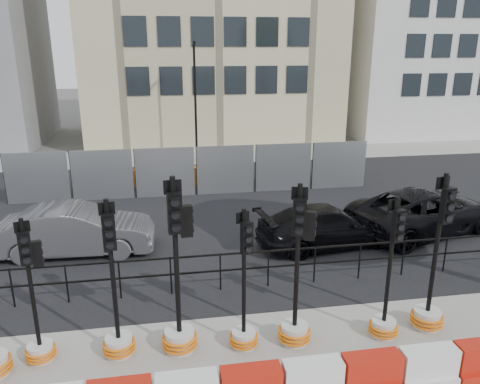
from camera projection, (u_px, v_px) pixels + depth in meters
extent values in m
plane|color=#51514C|center=(227.00, 317.00, 10.45)|extent=(120.00, 120.00, 0.00)
cube|color=black|center=(201.00, 211.00, 17.03)|extent=(40.00, 14.00, 0.03)
cube|color=gray|center=(186.00, 156.00, 25.50)|extent=(40.00, 4.00, 0.02)
cube|color=silver|center=(431.00, 11.00, 31.42)|extent=(12.00, 9.00, 16.00)
cylinder|color=black|center=(12.00, 289.00, 10.67)|extent=(0.04, 0.04, 1.00)
cylinder|color=black|center=(67.00, 284.00, 10.86)|extent=(0.04, 0.04, 1.00)
cylinder|color=black|center=(120.00, 280.00, 11.05)|extent=(0.04, 0.04, 1.00)
cylinder|color=black|center=(171.00, 276.00, 11.24)|extent=(0.04, 0.04, 1.00)
cylinder|color=black|center=(220.00, 272.00, 11.43)|extent=(0.04, 0.04, 1.00)
cylinder|color=black|center=(268.00, 269.00, 11.62)|extent=(0.04, 0.04, 1.00)
cylinder|color=black|center=(315.00, 265.00, 11.81)|extent=(0.04, 0.04, 1.00)
cylinder|color=black|center=(359.00, 262.00, 12.00)|extent=(0.04, 0.04, 1.00)
cylinder|color=black|center=(403.00, 258.00, 12.19)|extent=(0.04, 0.04, 1.00)
cylinder|color=black|center=(445.00, 255.00, 12.38)|extent=(0.04, 0.04, 1.00)
cube|color=black|center=(220.00, 255.00, 11.29)|extent=(18.00, 0.04, 0.04)
cube|color=black|center=(220.00, 271.00, 11.42)|extent=(18.00, 0.04, 0.04)
cube|color=gray|center=(37.00, 178.00, 17.67)|extent=(2.30, 0.05, 2.00)
cylinder|color=black|center=(5.00, 180.00, 17.49)|extent=(0.05, 0.05, 2.00)
cube|color=gray|center=(102.00, 175.00, 18.05)|extent=(2.30, 0.05, 2.00)
cylinder|color=black|center=(71.00, 177.00, 17.87)|extent=(0.05, 0.05, 2.00)
cube|color=gray|center=(165.00, 173.00, 18.43)|extent=(2.30, 0.05, 2.00)
cylinder|color=black|center=(135.00, 174.00, 18.25)|extent=(0.05, 0.05, 2.00)
cube|color=gray|center=(225.00, 170.00, 18.81)|extent=(2.30, 0.05, 2.00)
cylinder|color=black|center=(197.00, 171.00, 18.62)|extent=(0.05, 0.05, 2.00)
cube|color=gray|center=(283.00, 168.00, 19.18)|extent=(2.30, 0.05, 2.00)
cylinder|color=black|center=(256.00, 169.00, 19.00)|extent=(0.05, 0.05, 2.00)
cube|color=gray|center=(339.00, 165.00, 19.56)|extent=(2.30, 0.05, 2.00)
cylinder|color=black|center=(313.00, 166.00, 19.38)|extent=(0.05, 0.05, 2.00)
cube|color=orange|center=(98.00, 180.00, 19.58)|extent=(1.00, 0.40, 0.80)
cube|color=orange|center=(146.00, 178.00, 19.89)|extent=(1.00, 0.40, 0.80)
cube|color=orange|center=(193.00, 176.00, 20.21)|extent=(1.00, 0.40, 0.80)
cube|color=orange|center=(239.00, 174.00, 20.52)|extent=(1.00, 0.40, 0.80)
cylinder|color=black|center=(195.00, 103.00, 23.74)|extent=(0.12, 0.12, 6.00)
cube|color=black|center=(194.00, 43.00, 22.63)|extent=(0.12, 0.50, 0.12)
cube|color=red|center=(251.00, 382.00, 7.65)|extent=(1.00, 0.35, 0.50)
cube|color=white|center=(313.00, 375.00, 7.82)|extent=(1.00, 0.35, 0.50)
cube|color=red|center=(372.00, 368.00, 7.99)|extent=(1.00, 0.35, 0.50)
cube|color=white|center=(425.00, 380.00, 8.27)|extent=(1.00, 0.50, 0.30)
cube|color=white|center=(428.00, 361.00, 8.15)|extent=(1.00, 0.35, 0.50)
cube|color=red|center=(479.00, 374.00, 8.44)|extent=(1.00, 0.50, 0.30)
cylinder|color=silver|center=(41.00, 352.00, 8.98)|extent=(0.48, 0.48, 0.35)
torus|color=orange|center=(41.00, 355.00, 9.01)|extent=(0.58, 0.58, 0.04)
torus|color=orange|center=(41.00, 352.00, 8.98)|extent=(0.58, 0.58, 0.04)
torus|color=orange|center=(40.00, 349.00, 8.96)|extent=(0.58, 0.58, 0.04)
cylinder|color=black|center=(31.00, 286.00, 8.56)|extent=(0.08, 0.08, 2.66)
cube|color=black|center=(25.00, 249.00, 8.23)|extent=(0.24, 0.18, 0.62)
cylinder|color=black|center=(27.00, 260.00, 8.22)|extent=(0.14, 0.08, 0.13)
cylinder|color=black|center=(25.00, 250.00, 8.17)|extent=(0.14, 0.08, 0.13)
cylinder|color=black|center=(24.00, 240.00, 8.11)|extent=(0.14, 0.08, 0.13)
cube|color=black|center=(22.00, 227.00, 8.26)|extent=(0.26, 0.10, 0.21)
cube|color=black|center=(37.00, 254.00, 8.45)|extent=(0.20, 0.16, 0.49)
cylinder|color=silver|center=(119.00, 346.00, 9.15)|extent=(0.53, 0.53, 0.39)
torus|color=orange|center=(119.00, 349.00, 9.17)|extent=(0.63, 0.63, 0.05)
torus|color=orange|center=(119.00, 346.00, 9.15)|extent=(0.63, 0.63, 0.05)
torus|color=orange|center=(119.00, 342.00, 9.13)|extent=(0.63, 0.63, 0.05)
cylinder|color=black|center=(113.00, 274.00, 8.68)|extent=(0.09, 0.09, 2.93)
cube|color=black|center=(109.00, 232.00, 8.31)|extent=(0.25, 0.17, 0.68)
cylinder|color=black|center=(110.00, 245.00, 8.30)|extent=(0.15, 0.07, 0.15)
cylinder|color=black|center=(109.00, 234.00, 8.24)|extent=(0.15, 0.07, 0.15)
cylinder|color=black|center=(108.00, 222.00, 8.17)|extent=(0.15, 0.07, 0.15)
cube|color=black|center=(107.00, 208.00, 8.35)|extent=(0.29, 0.07, 0.23)
cylinder|color=silver|center=(180.00, 340.00, 9.28)|extent=(0.59, 0.59, 0.44)
torus|color=orange|center=(180.00, 344.00, 9.31)|extent=(0.71, 0.71, 0.05)
torus|color=orange|center=(180.00, 340.00, 9.28)|extent=(0.71, 0.71, 0.05)
torus|color=orange|center=(180.00, 336.00, 9.26)|extent=(0.71, 0.71, 0.05)
cylinder|color=black|center=(176.00, 260.00, 8.76)|extent=(0.10, 0.10, 3.27)
cube|color=black|center=(175.00, 213.00, 8.34)|extent=(0.28, 0.18, 0.76)
cylinder|color=black|center=(176.00, 228.00, 8.33)|extent=(0.17, 0.07, 0.16)
cylinder|color=black|center=(176.00, 215.00, 8.26)|extent=(0.17, 0.07, 0.16)
cylinder|color=black|center=(175.00, 202.00, 8.19)|extent=(0.17, 0.07, 0.16)
cube|color=black|center=(172.00, 187.00, 8.39)|extent=(0.33, 0.06, 0.26)
cube|color=black|center=(186.00, 221.00, 8.58)|extent=(0.23, 0.16, 0.60)
cylinder|color=silver|center=(244.00, 339.00, 9.39)|extent=(0.48, 0.48, 0.36)
torus|color=orange|center=(244.00, 342.00, 9.41)|extent=(0.58, 0.58, 0.04)
torus|color=orange|center=(244.00, 339.00, 9.39)|extent=(0.58, 0.58, 0.04)
torus|color=orange|center=(244.00, 336.00, 9.37)|extent=(0.58, 0.58, 0.04)
cylinder|color=black|center=(244.00, 275.00, 8.96)|extent=(0.08, 0.08, 2.68)
cube|color=black|center=(247.00, 238.00, 8.63)|extent=(0.24, 0.19, 0.62)
cylinder|color=black|center=(249.00, 249.00, 8.63)|extent=(0.14, 0.09, 0.13)
cylinder|color=black|center=(249.00, 239.00, 8.57)|extent=(0.14, 0.09, 0.13)
cylinder|color=black|center=(249.00, 229.00, 8.51)|extent=(0.14, 0.09, 0.13)
cube|color=black|center=(243.00, 217.00, 8.66)|extent=(0.26, 0.11, 0.21)
cylinder|color=silver|center=(294.00, 333.00, 9.52)|extent=(0.55, 0.55, 0.41)
torus|color=orange|center=(294.00, 337.00, 9.55)|extent=(0.67, 0.67, 0.05)
torus|color=orange|center=(294.00, 333.00, 9.52)|extent=(0.67, 0.67, 0.05)
torus|color=orange|center=(294.00, 330.00, 9.50)|extent=(0.67, 0.67, 0.05)
cylinder|color=black|center=(297.00, 260.00, 9.03)|extent=(0.09, 0.09, 3.08)
cube|color=black|center=(299.00, 217.00, 8.63)|extent=(0.27, 0.20, 0.72)
cylinder|color=black|center=(299.00, 230.00, 8.62)|extent=(0.16, 0.09, 0.15)
cylinder|color=black|center=(300.00, 219.00, 8.55)|extent=(0.16, 0.09, 0.15)
cylinder|color=black|center=(300.00, 207.00, 8.48)|extent=(0.16, 0.09, 0.15)
cube|color=black|center=(300.00, 193.00, 8.68)|extent=(0.31, 0.10, 0.25)
cube|color=black|center=(310.00, 226.00, 8.80)|extent=(0.23, 0.18, 0.56)
cylinder|color=silver|center=(383.00, 328.00, 9.74)|extent=(0.50, 0.50, 0.37)
torus|color=orange|center=(383.00, 331.00, 9.76)|extent=(0.60, 0.60, 0.05)
torus|color=orange|center=(383.00, 328.00, 9.74)|extent=(0.60, 0.60, 0.05)
torus|color=orange|center=(383.00, 325.00, 9.72)|extent=(0.60, 0.60, 0.05)
cylinder|color=black|center=(390.00, 263.00, 9.29)|extent=(0.08, 0.08, 2.79)
cube|color=black|center=(398.00, 226.00, 8.94)|extent=(0.25, 0.18, 0.65)
cylinder|color=black|center=(400.00, 237.00, 8.94)|extent=(0.15, 0.08, 0.14)
cylinder|color=black|center=(401.00, 227.00, 8.88)|extent=(0.15, 0.08, 0.14)
cylinder|color=black|center=(402.00, 217.00, 8.81)|extent=(0.15, 0.08, 0.14)
cube|color=black|center=(394.00, 205.00, 8.98)|extent=(0.28, 0.09, 0.22)
cylinder|color=silver|center=(427.00, 319.00, 10.03)|extent=(0.56, 0.56, 0.42)
torus|color=orange|center=(426.00, 322.00, 10.05)|extent=(0.68, 0.68, 0.05)
torus|color=orange|center=(427.00, 319.00, 10.03)|extent=(0.68, 0.68, 0.05)
torus|color=orange|center=(427.00, 315.00, 10.00)|extent=(0.68, 0.68, 0.05)
cylinder|color=black|center=(436.00, 247.00, 9.52)|extent=(0.09, 0.09, 3.13)
cube|color=black|center=(447.00, 206.00, 9.13)|extent=(0.28, 0.20, 0.73)
cylinder|color=black|center=(449.00, 218.00, 9.13)|extent=(0.16, 0.08, 0.16)
cylinder|color=black|center=(451.00, 207.00, 9.06)|extent=(0.16, 0.08, 0.16)
cylinder|color=black|center=(452.00, 196.00, 8.99)|extent=(0.16, 0.08, 0.16)
cube|color=black|center=(443.00, 183.00, 9.17)|extent=(0.31, 0.10, 0.25)
imported|color=#4B4B50|center=(77.00, 230.00, 13.47)|extent=(1.84, 4.49, 1.44)
imported|color=black|center=(327.00, 226.00, 14.02)|extent=(2.90, 4.76, 1.24)
imported|color=black|center=(424.00, 211.00, 15.05)|extent=(5.11, 6.39, 1.42)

